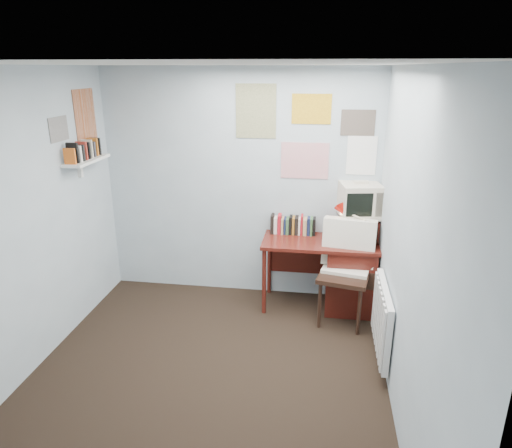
# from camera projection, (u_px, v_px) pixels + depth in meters

# --- Properties ---
(ground) EXTENTS (3.50, 3.50, 0.00)m
(ground) POSITION_uv_depth(u_px,v_px,m) (204.00, 385.00, 3.76)
(ground) COLOR black
(ground) RESTS_ON ground
(back_wall) EXTENTS (3.00, 0.02, 2.50)m
(back_wall) POSITION_uv_depth(u_px,v_px,m) (240.00, 186.00, 4.99)
(back_wall) COLOR silver
(back_wall) RESTS_ON ground
(left_wall) EXTENTS (0.02, 3.50, 2.50)m
(left_wall) POSITION_uv_depth(u_px,v_px,m) (11.00, 234.00, 3.56)
(left_wall) COLOR silver
(left_wall) RESTS_ON ground
(right_wall) EXTENTS (0.02, 3.50, 2.50)m
(right_wall) POSITION_uv_depth(u_px,v_px,m) (408.00, 255.00, 3.14)
(right_wall) COLOR silver
(right_wall) RESTS_ON ground
(ceiling) EXTENTS (3.00, 3.50, 0.02)m
(ceiling) POSITION_uv_depth(u_px,v_px,m) (189.00, 64.00, 2.94)
(ceiling) COLOR white
(ceiling) RESTS_ON back_wall
(desk) EXTENTS (1.20, 0.55, 0.76)m
(desk) POSITION_uv_depth(u_px,v_px,m) (344.00, 273.00, 4.85)
(desk) COLOR #541A13
(desk) RESTS_ON ground
(desk_chair) EXTENTS (0.61, 0.60, 1.02)m
(desk_chair) POSITION_uv_depth(u_px,v_px,m) (344.00, 276.00, 4.53)
(desk_chair) COLOR black
(desk_chair) RESTS_ON ground
(desk_lamp) EXTENTS (0.29, 0.26, 0.38)m
(desk_lamp) POSITION_uv_depth(u_px,v_px,m) (368.00, 231.00, 4.50)
(desk_lamp) COLOR #AA140B
(desk_lamp) RESTS_ON desk
(tv_riser) EXTENTS (0.40, 0.30, 0.25)m
(tv_riser) POSITION_uv_depth(u_px,v_px,m) (358.00, 228.00, 4.78)
(tv_riser) COLOR #541A13
(tv_riser) RESTS_ON desk
(crt_tv) EXTENTS (0.46, 0.43, 0.38)m
(crt_tv) POSITION_uv_depth(u_px,v_px,m) (360.00, 199.00, 4.70)
(crt_tv) COLOR beige
(crt_tv) RESTS_ON tv_riser
(book_row) EXTENTS (0.60, 0.14, 0.22)m
(book_row) POSITION_uv_depth(u_px,v_px,m) (299.00, 224.00, 4.94)
(book_row) COLOR #541A13
(book_row) RESTS_ON desk
(radiator) EXTENTS (0.09, 0.80, 0.60)m
(radiator) POSITION_uv_depth(u_px,v_px,m) (382.00, 319.00, 3.93)
(radiator) COLOR white
(radiator) RESTS_ON right_wall
(wall_shelf) EXTENTS (0.20, 0.62, 0.24)m
(wall_shelf) POSITION_uv_depth(u_px,v_px,m) (86.00, 160.00, 4.45)
(wall_shelf) COLOR white
(wall_shelf) RESTS_ON left_wall
(posters_back) EXTENTS (1.20, 0.01, 0.90)m
(posters_back) POSITION_uv_depth(u_px,v_px,m) (306.00, 132.00, 4.69)
(posters_back) COLOR white
(posters_back) RESTS_ON back_wall
(posters_left) EXTENTS (0.01, 0.70, 0.60)m
(posters_left) POSITION_uv_depth(u_px,v_px,m) (72.00, 120.00, 4.34)
(posters_left) COLOR white
(posters_left) RESTS_ON left_wall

